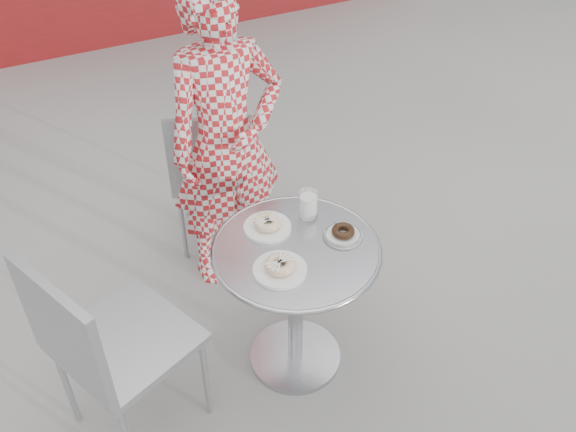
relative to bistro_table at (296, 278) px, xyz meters
name	(u,v)px	position (x,y,z in m)	size (l,w,h in m)	color
ground	(308,358)	(0.05, -0.03, -0.51)	(60.00, 60.00, 0.00)	#AAA7A2
bistro_table	(296,278)	(0.00, 0.00, 0.00)	(0.67, 0.67, 0.67)	silver
chair_far	(216,198)	(0.00, 0.93, -0.25)	(0.52, 0.53, 0.85)	#A4A7AC
chair_left	(132,375)	(-0.71, 0.01, -0.22)	(0.59, 0.59, 0.94)	#A4A7AC
seated_person	(226,142)	(-0.01, 0.69, 0.25)	(0.55, 0.36, 1.51)	#B01B20
plate_far	(267,225)	(-0.05, 0.16, 0.18)	(0.19, 0.19, 0.05)	white
plate_near	(280,267)	(-0.11, -0.08, 0.18)	(0.20, 0.20, 0.05)	white
plate_checker	(343,233)	(0.20, -0.02, 0.18)	(0.16, 0.16, 0.04)	white
milk_cup	(308,205)	(0.13, 0.15, 0.22)	(0.08, 0.08, 0.12)	white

